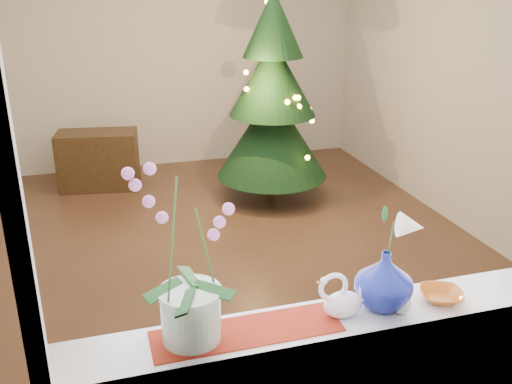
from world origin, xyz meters
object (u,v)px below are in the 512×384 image
amber_dish (441,296)px  xmas_tree (272,99)px  orchid_pot (188,256)px  side_table (99,160)px  blue_vase (385,276)px  swan (344,295)px  paperweight (401,304)px

amber_dish → xmas_tree: 3.52m
orchid_pot → side_table: bearing=93.1°
orchid_pot → blue_vase: orchid_pot is taller
swan → xmas_tree: (0.86, 3.49, 0.00)m
paperweight → amber_dish: paperweight is taller
paperweight → side_table: paperweight is taller
swan → side_table: (-0.81, 4.25, -0.71)m
blue_vase → side_table: 4.41m
swan → blue_vase: 0.18m
paperweight → blue_vase: bearing=126.7°
swan → amber_dish: bearing=4.3°
swan → side_table: 4.38m
blue_vase → amber_dish: bearing=-6.2°
paperweight → xmas_tree: bearing=79.8°
amber_dish → swan: bearing=178.7°
orchid_pot → swan: 0.63m
swan → xmas_tree: bearing=81.8°
amber_dish → blue_vase: bearing=173.8°
blue_vase → paperweight: (0.05, -0.06, -0.10)m
swan → amber_dish: swan is taller
paperweight → side_table: bearing=103.5°
swan → paperweight: 0.23m
orchid_pot → blue_vase: size_ratio=2.46×
swan → xmas_tree: size_ratio=0.10×
paperweight → xmas_tree: 3.59m
xmas_tree → amber_dish: bearing=-97.1°
swan → side_table: size_ratio=0.26×
swan → blue_vase: bearing=11.2°
orchid_pot → side_table: orchid_pot is taller
blue_vase → side_table: size_ratio=0.34×
paperweight → amber_dish: (0.20, 0.04, -0.02)m
swan → blue_vase: (0.18, 0.02, 0.05)m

